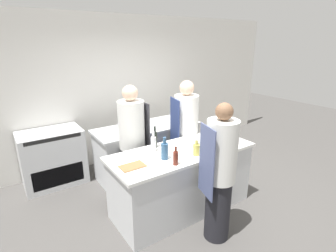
{
  "coord_description": "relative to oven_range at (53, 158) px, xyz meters",
  "views": [
    {
      "loc": [
        -2.02,
        -2.6,
        2.34
      ],
      "look_at": [
        0.0,
        0.35,
        1.16
      ],
      "focal_mm": 28.0,
      "sensor_mm": 36.0,
      "label": 1
    }
  ],
  "objects": [
    {
      "name": "wall_back",
      "position": [
        1.36,
        0.36,
        0.93
      ],
      "size": [
        8.0,
        0.06,
        2.8
      ],
      "color": "silver",
      "rests_on": "ground_plane"
    },
    {
      "name": "stockpot",
      "position": [
        1.01,
        -0.7,
        0.53
      ],
      "size": [
        0.22,
        0.22,
        0.16
      ],
      "color": "silver",
      "rests_on": "pass_counter"
    },
    {
      "name": "bottle_cooking_oil",
      "position": [
        2.22,
        -1.51,
        0.53
      ],
      "size": [
        0.07,
        0.07,
        0.23
      ],
      "color": "#19471E",
      "rests_on": "prep_counter"
    },
    {
      "name": "bowl_mixing_large",
      "position": [
        1.56,
        -1.71,
        0.48
      ],
      "size": [
        0.23,
        0.23,
        0.07
      ],
      "color": "#B7BABC",
      "rests_on": "prep_counter"
    },
    {
      "name": "oven_range",
      "position": [
        0.0,
        0.0,
        0.0
      ],
      "size": [
        0.98,
        0.61,
        0.93
      ],
      "color": "silver",
      "rests_on": "ground_plane"
    },
    {
      "name": "bottle_vinegar",
      "position": [
        1.1,
        -1.48,
        0.57
      ],
      "size": [
        0.06,
        0.06,
        0.31
      ],
      "color": "black",
      "rests_on": "prep_counter"
    },
    {
      "name": "cutting_board",
      "position": [
        0.57,
        -1.83,
        0.45
      ],
      "size": [
        0.3,
        0.19,
        0.01
      ],
      "color": "olive",
      "rests_on": "prep_counter"
    },
    {
      "name": "bottle_water",
      "position": [
        1.4,
        -2.0,
        0.53
      ],
      "size": [
        0.09,
        0.09,
        0.2
      ],
      "color": "#B2A84C",
      "rests_on": "prep_counter"
    },
    {
      "name": "bottle_olive_oil",
      "position": [
        1.02,
        -2.07,
        0.54
      ],
      "size": [
        0.06,
        0.06,
        0.23
      ],
      "color": "#5B2319",
      "rests_on": "prep_counter"
    },
    {
      "name": "pass_counter",
      "position": [
        1.49,
        -0.59,
        -0.01
      ],
      "size": [
        1.86,
        0.73,
        0.91
      ],
      "color": "silver",
      "rests_on": "ground_plane"
    },
    {
      "name": "chef_at_prep_near",
      "position": [
        1.35,
        -2.49,
        0.39
      ],
      "size": [
        0.41,
        0.39,
        1.71
      ],
      "rotation": [
        0.0,
        0.0,
        1.31
      ],
      "color": "black",
      "rests_on": "ground_plane"
    },
    {
      "name": "bottle_wine",
      "position": [
        1.0,
        -1.87,
        0.56
      ],
      "size": [
        0.09,
        0.09,
        0.29
      ],
      "color": "#2D5175",
      "rests_on": "prep_counter"
    },
    {
      "name": "ground_plane",
      "position": [
        1.36,
        -1.77,
        -0.47
      ],
      "size": [
        16.0,
        16.0,
        0.0
      ],
      "primitive_type": "plane",
      "color": "#4C4947"
    },
    {
      "name": "chef_at_pass_far",
      "position": [
        1.84,
        -1.23,
        0.41
      ],
      "size": [
        0.43,
        0.42,
        1.75
      ],
      "rotation": [
        0.0,
        0.0,
        1.32
      ],
      "color": "black",
      "rests_on": "ground_plane"
    },
    {
      "name": "bottle_sauce",
      "position": [
        1.01,
        -1.59,
        0.56
      ],
      "size": [
        0.07,
        0.07,
        0.28
      ],
      "color": "silver",
      "rests_on": "prep_counter"
    },
    {
      "name": "prep_counter",
      "position": [
        1.36,
        -1.77,
        -0.01
      ],
      "size": [
        2.03,
        0.82,
        0.91
      ],
      "color": "silver",
      "rests_on": "ground_plane"
    },
    {
      "name": "chef_at_stove",
      "position": [
        0.96,
        -1.06,
        0.4
      ],
      "size": [
        0.4,
        0.39,
        1.74
      ],
      "rotation": [
        0.0,
        0.0,
        -1.54
      ],
      "color": "black",
      "rests_on": "ground_plane"
    },
    {
      "name": "bowl_prep_small",
      "position": [
        2.05,
        -1.62,
        0.47
      ],
      "size": [
        0.17,
        0.17,
        0.06
      ],
      "color": "navy",
      "rests_on": "prep_counter"
    }
  ]
}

